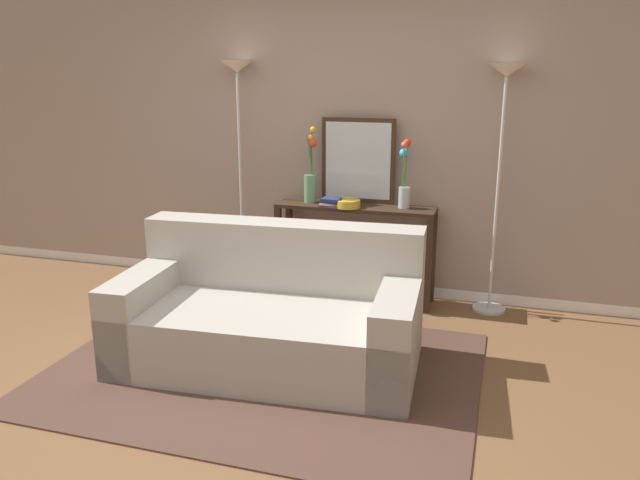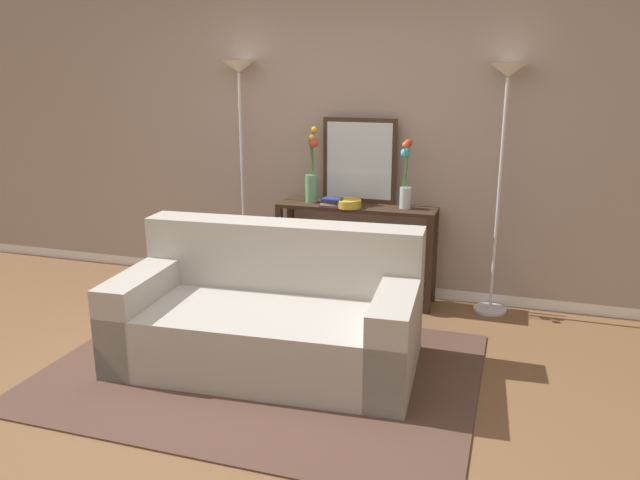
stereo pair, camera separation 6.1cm
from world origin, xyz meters
name	(u,v)px [view 1 (the left image)]	position (x,y,z in m)	size (l,w,h in m)	color
ground_plane	(241,404)	(0.00, 0.00, -0.01)	(16.00, 16.00, 0.02)	brown
back_wall	(340,123)	(0.00, 2.14, 1.44)	(12.00, 0.15, 2.89)	white
area_rug	(263,371)	(-0.02, 0.40, 0.01)	(2.70, 1.96, 0.01)	#51382D
couch	(271,318)	(-0.03, 0.56, 0.31)	(1.97, 1.10, 0.88)	#ADA89E
console_table	(355,236)	(0.22, 1.86, 0.55)	(1.30, 0.33, 0.81)	#382619
floor_lamp_left	(238,112)	(-0.82, 1.92, 1.53)	(0.28, 0.28, 1.95)	silver
floor_lamp_right	(503,120)	(1.32, 1.92, 1.51)	(0.28, 0.28, 1.92)	silver
wall_mirror	(358,161)	(0.20, 1.99, 1.15)	(0.61, 0.02, 0.69)	#382619
vase_tall_flowers	(311,176)	(-0.17, 1.87, 1.03)	(0.12, 0.11, 0.62)	#669E6B
vase_short_flowers	(405,180)	(0.61, 1.88, 1.03)	(0.10, 0.12, 0.55)	silver
fruit_bowl	(348,203)	(0.18, 1.76, 0.84)	(0.20, 0.20, 0.07)	gold
book_stack	(331,203)	(0.04, 1.76, 0.84)	(0.19, 0.15, 0.07)	#6B3360
book_row_under_console	(315,288)	(-0.13, 1.86, 0.06)	(0.39, 0.17, 0.13)	silver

